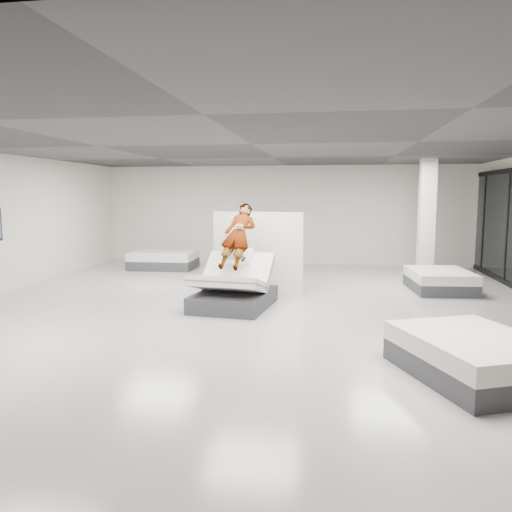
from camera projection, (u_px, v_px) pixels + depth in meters
name	position (u px, v px, depth m)	size (l,w,h in m)	color
room	(252.00, 230.00, 9.48)	(14.00, 14.04, 3.20)	#B7B5AC
hero_bed	(234.00, 290.00, 10.03)	(1.61, 2.00, 1.17)	#323237
person	(238.00, 248.00, 10.23)	(0.59, 0.39, 1.63)	slate
remote	(244.00, 259.00, 9.86)	(0.05, 0.14, 0.03)	black
divider_panel	(258.00, 254.00, 11.24)	(2.07, 0.09, 1.88)	silver
flat_bed_right_far	(440.00, 281.00, 11.79)	(1.47, 1.87, 0.48)	#323237
flat_bed_right_near	(474.00, 357.00, 6.19)	(2.08, 2.34, 0.53)	#323237
flat_bed_left_far	(164.00, 260.00, 15.33)	(1.94, 1.48, 0.52)	#323237
column	(426.00, 220.00, 13.29)	(0.40, 0.40, 3.20)	silver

